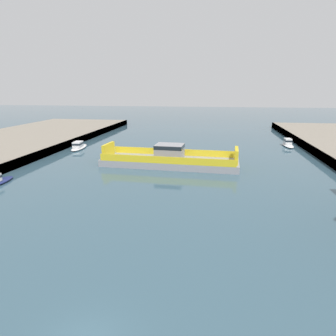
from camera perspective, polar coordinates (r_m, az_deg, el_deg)
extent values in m
cube|color=#939399|center=(48.07, 0.30, 1.12)|extent=(22.59, 7.49, 1.10)
cube|color=yellow|center=(50.81, 1.01, 3.17)|extent=(21.38, 1.20, 1.10)
cube|color=yellow|center=(44.83, -0.49, 1.53)|extent=(21.38, 1.20, 1.10)
cube|color=#939399|center=(47.67, 0.31, 3.19)|extent=(4.63, 3.73, 2.45)
cube|color=black|center=(47.49, 0.31, 4.22)|extent=(4.67, 3.77, 0.60)
cube|color=yellow|center=(46.80, 13.20, 2.40)|extent=(0.72, 4.48, 2.20)
cube|color=yellow|center=(50.85, -11.55, 3.50)|extent=(0.72, 4.48, 2.20)
ellipsoid|color=white|center=(64.71, -16.97, 3.85)|extent=(3.14, 7.73, 0.48)
cube|color=silver|center=(64.05, -17.18, 4.45)|extent=(1.88, 2.80, 1.12)
cube|color=black|center=(64.02, -17.19, 4.58)|extent=(1.93, 2.88, 0.34)
ellipsoid|color=white|center=(69.71, 22.37, 4.14)|extent=(1.94, 6.54, 0.47)
cube|color=silver|center=(70.05, 22.35, 4.87)|extent=(1.36, 2.29, 1.18)
cube|color=black|center=(70.02, 22.36, 4.99)|extent=(1.40, 2.36, 0.35)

